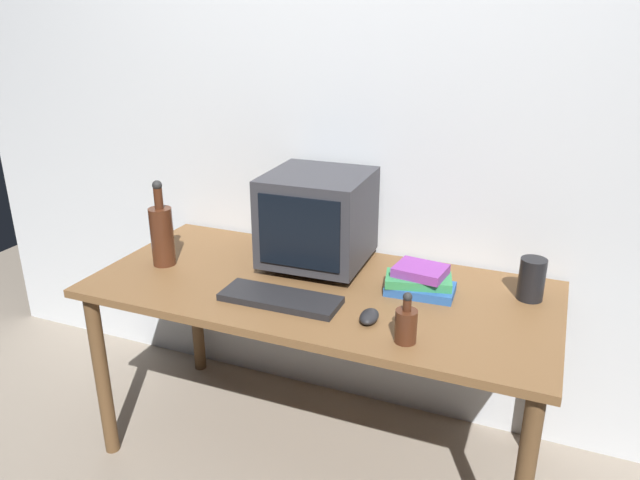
% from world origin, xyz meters
% --- Properties ---
extents(ground_plane, '(6.00, 6.00, 0.00)m').
position_xyz_m(ground_plane, '(0.00, 0.00, 0.00)').
color(ground_plane, gray).
extents(back_wall, '(4.00, 0.08, 2.50)m').
position_xyz_m(back_wall, '(0.00, 0.45, 1.25)').
color(back_wall, silver).
rests_on(back_wall, ground).
extents(desk, '(1.69, 0.77, 0.74)m').
position_xyz_m(desk, '(0.00, 0.00, 0.65)').
color(desk, brown).
rests_on(desk, ground).
extents(crt_monitor, '(0.39, 0.40, 0.37)m').
position_xyz_m(crt_monitor, '(-0.08, 0.18, 0.93)').
color(crt_monitor, '#333338').
rests_on(crt_monitor, desk).
extents(keyboard, '(0.42, 0.16, 0.02)m').
position_xyz_m(keyboard, '(-0.08, -0.17, 0.75)').
color(keyboard, black).
rests_on(keyboard, desk).
extents(computer_mouse, '(0.07, 0.10, 0.04)m').
position_xyz_m(computer_mouse, '(0.25, -0.19, 0.76)').
color(computer_mouse, black).
rests_on(computer_mouse, desk).
extents(bottle_tall, '(0.09, 0.09, 0.34)m').
position_xyz_m(bottle_tall, '(-0.65, -0.05, 0.87)').
color(bottle_tall, '#472314').
rests_on(bottle_tall, desk).
extents(bottle_short, '(0.07, 0.07, 0.17)m').
position_xyz_m(bottle_short, '(0.39, -0.26, 0.80)').
color(bottle_short, '#472314').
rests_on(bottle_short, desk).
extents(book_stack, '(0.26, 0.18, 0.10)m').
position_xyz_m(book_stack, '(0.35, 0.09, 0.78)').
color(book_stack, '#28569E').
rests_on(book_stack, desk).
extents(metal_canister, '(0.09, 0.09, 0.15)m').
position_xyz_m(metal_canister, '(0.72, 0.18, 0.81)').
color(metal_canister, black).
rests_on(metal_canister, desk).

